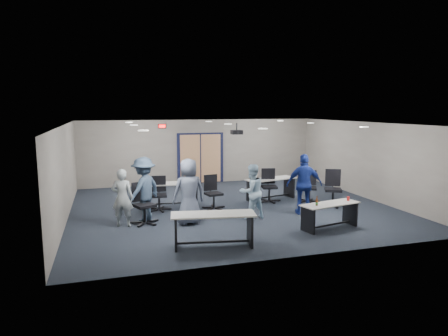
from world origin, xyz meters
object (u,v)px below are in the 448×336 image
object	(u,v)px
chair_loose_right	(333,188)
person_gray	(122,198)
table_front_left	(213,224)
chair_loose_left	(144,204)
table_back_left	(169,191)
person_lightblue	(252,192)
chair_back_c	(269,186)
chair_back_d	(309,187)
table_back_right	(271,185)
person_plaid	(189,192)
person_navy	(304,184)
chair_back_b	(214,192)
table_front_right	(330,211)
person_back	(144,189)
chair_back_a	(159,194)

from	to	relation	value
chair_loose_right	person_gray	world-z (taller)	person_gray
table_front_left	chair_loose_left	distance (m)	2.66
table_back_left	person_lightblue	bearing A→B (deg)	-39.57
chair_loose_left	chair_back_c	bearing A→B (deg)	-2.76
chair_back_d	person_gray	bearing A→B (deg)	-142.45
table_back_right	chair_back_c	size ratio (longest dim) A/B	1.72
chair_loose_right	table_front_left	bearing A→B (deg)	-124.33
person_plaid	person_navy	bearing A→B (deg)	174.12
chair_back_b	chair_back_d	distance (m)	3.37
table_front_right	chair_back_c	xyz separation A→B (m)	(-0.35, 3.28, 0.09)
table_front_left	chair_loose_left	world-z (taller)	chair_loose_left
person_back	chair_loose_left	bearing A→B (deg)	41.21
person_lightblue	person_plaid	bearing A→B (deg)	-13.44
table_back_right	person_navy	world-z (taller)	person_navy
table_back_left	chair_back_c	world-z (taller)	chair_back_c
person_navy	table_front_left	bearing A→B (deg)	45.27
table_front_left	chair_loose_right	bearing A→B (deg)	38.54
chair_loose_right	person_back	distance (m)	6.09
chair_loose_right	person_gray	size ratio (longest dim) A/B	0.75
person_gray	table_front_right	bearing A→B (deg)	176.83
chair_back_b	chair_loose_right	world-z (taller)	chair_loose_right
person_navy	chair_loose_right	bearing A→B (deg)	-141.98
table_front_left	person_plaid	xyz separation A→B (m)	(-0.17, 1.97, 0.38)
chair_back_a	chair_back_d	bearing A→B (deg)	3.44
person_gray	table_back_right	bearing A→B (deg)	-145.06
chair_back_d	chair_loose_right	xyz separation A→B (m)	(0.47, -0.72, 0.06)
table_front_left	person_lightblue	world-z (taller)	person_lightblue
person_navy	table_back_right	bearing A→B (deg)	-70.12
chair_loose_left	person_plaid	world-z (taller)	person_plaid
chair_back_a	person_gray	world-z (taller)	person_gray
table_front_right	chair_back_a	size ratio (longest dim) A/B	1.64
chair_back_a	chair_back_d	xyz separation A→B (m)	(5.06, -0.32, 0.00)
chair_back_b	person_gray	world-z (taller)	person_gray
chair_loose_left	table_back_left	bearing A→B (deg)	39.94
person_plaid	person_lightblue	size ratio (longest dim) A/B	1.15
person_plaid	chair_back_b	bearing A→B (deg)	-134.67
chair_loose_right	person_navy	size ratio (longest dim) A/B	0.65
table_back_left	person_gray	xyz separation A→B (m)	(-1.55, -1.81, 0.26)
chair_loose_left	person_navy	xyz separation A→B (m)	(4.73, -0.29, 0.34)
person_lightblue	table_front_left	bearing A→B (deg)	35.90
table_front_left	person_plaid	distance (m)	2.01
chair_back_b	person_plaid	world-z (taller)	person_plaid
chair_back_b	person_lightblue	bearing A→B (deg)	-71.57
table_back_right	chair_loose_left	size ratio (longest dim) A/B	1.68
table_back_right	person_back	bearing A→B (deg)	-175.94
table_back_right	person_gray	distance (m)	5.44
chair_back_b	person_plaid	bearing A→B (deg)	-138.96
chair_loose_left	person_back	bearing A→B (deg)	64.34
chair_back_a	table_back_left	bearing A→B (deg)	54.35
person_back	person_plaid	bearing A→B (deg)	105.53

